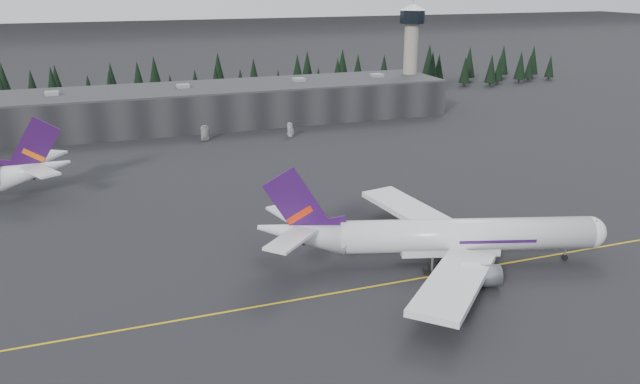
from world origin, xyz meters
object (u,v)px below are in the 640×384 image
object	(u,v)px
jet_main	(435,236)
gse_vehicle_b	(291,135)
gse_vehicle_a	(205,139)
terminal	(214,105)
control_tower	(411,45)

from	to	relation	value
jet_main	gse_vehicle_b	distance (m)	94.95
gse_vehicle_a	terminal	bearing A→B (deg)	58.10
control_tower	gse_vehicle_b	distance (m)	68.41
terminal	gse_vehicle_b	size ratio (longest dim) A/B	34.13
jet_main	terminal	bearing A→B (deg)	113.71
control_tower	gse_vehicle_a	bearing A→B (deg)	-162.24
terminal	gse_vehicle_a	xyz separation A→B (m)	(-7.68, -23.48, -5.62)
jet_main	gse_vehicle_a	size ratio (longest dim) A/B	12.04
control_tower	jet_main	size ratio (longest dim) A/B	0.64
terminal	jet_main	size ratio (longest dim) A/B	2.72
terminal	control_tower	xyz separation A→B (m)	(75.00, 3.00, 17.11)
gse_vehicle_a	jet_main	bearing A→B (deg)	-91.14
jet_main	gse_vehicle_b	bearing A→B (deg)	104.71
control_tower	terminal	bearing A→B (deg)	-177.71
jet_main	gse_vehicle_a	distance (m)	101.64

